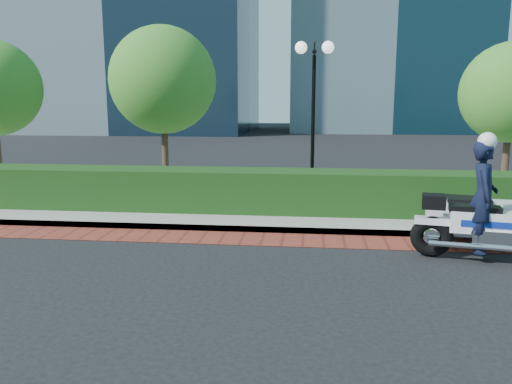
# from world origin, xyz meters

# --- Properties ---
(ground) EXTENTS (120.00, 120.00, 0.00)m
(ground) POSITION_xyz_m (0.00, 0.00, 0.00)
(ground) COLOR black
(ground) RESTS_ON ground
(brick_strip) EXTENTS (60.00, 1.00, 0.01)m
(brick_strip) POSITION_xyz_m (0.00, 1.50, 0.01)
(brick_strip) COLOR maroon
(brick_strip) RESTS_ON ground
(sidewalk) EXTENTS (60.00, 8.00, 0.15)m
(sidewalk) POSITION_xyz_m (0.00, 6.00, 0.07)
(sidewalk) COLOR gray
(sidewalk) RESTS_ON ground
(hedge_main) EXTENTS (18.00, 1.20, 1.00)m
(hedge_main) POSITION_xyz_m (0.00, 3.60, 0.65)
(hedge_main) COLOR black
(hedge_main) RESTS_ON sidewalk
(lamppost) EXTENTS (1.02, 0.70, 4.21)m
(lamppost) POSITION_xyz_m (1.00, 5.20, 2.96)
(lamppost) COLOR black
(lamppost) RESTS_ON sidewalk
(tree_b) EXTENTS (3.20, 3.20, 4.89)m
(tree_b) POSITION_xyz_m (-3.50, 6.50, 3.43)
(tree_b) COLOR #332319
(tree_b) RESTS_ON sidewalk
(tree_c) EXTENTS (2.80, 2.80, 4.30)m
(tree_c) POSITION_xyz_m (6.50, 6.50, 3.05)
(tree_c) COLOR #332319
(tree_c) RESTS_ON sidewalk
(police_motorcycle) EXTENTS (2.81, 2.25, 2.28)m
(police_motorcycle) POSITION_xyz_m (4.15, 0.92, 0.78)
(police_motorcycle) COLOR black
(police_motorcycle) RESTS_ON ground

